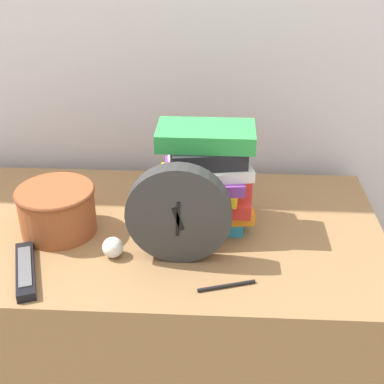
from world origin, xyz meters
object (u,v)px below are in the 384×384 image
basket (57,208)px  crumpled_paper_ball (113,247)px  book_stack (204,179)px  tv_remote (25,270)px  pen (226,286)px  desk_clock (179,214)px

basket → crumpled_paper_ball: bearing=-33.1°
book_stack → tv_remote: book_stack is taller
book_stack → basket: bearing=-171.1°
basket → tv_remote: bearing=-98.9°
basket → crumpled_paper_ball: size_ratio=3.96×
basket → crumpled_paper_ball: basket is taller
pen → basket: bearing=154.3°
book_stack → crumpled_paper_ball: (-0.20, -0.15, -0.10)m
desk_clock → basket: (-0.30, 0.10, -0.05)m
book_stack → crumpled_paper_ball: size_ratio=5.59×
basket → tv_remote: 0.18m
book_stack → pen: (0.06, -0.25, -0.12)m
tv_remote → pen: size_ratio=1.59×
crumpled_paper_ball → basket: bearing=146.9°
desk_clock → book_stack: book_stack is taller
book_stack → pen: 0.28m
desk_clock → book_stack: size_ratio=0.87×
desk_clock → crumpled_paper_ball: size_ratio=4.84×
tv_remote → pen: tv_remote is taller
desk_clock → tv_remote: size_ratio=1.18×
book_stack → desk_clock: bearing=-108.2°
crumpled_paper_ball → pen: 0.28m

